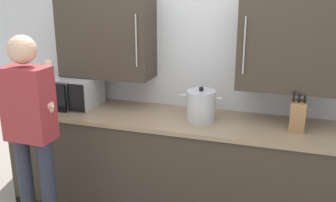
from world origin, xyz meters
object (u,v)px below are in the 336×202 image
knife_block (297,116)px  person_figure (31,127)px  microwave_oven (65,90)px  stock_pot (201,106)px

knife_block → person_figure: 1.97m
microwave_oven → stock_pot: size_ratio=1.68×
stock_pot → person_figure: person_figure is taller
microwave_oven → stock_pot: (1.29, -0.05, -0.01)m
person_figure → stock_pot: bearing=32.7°
knife_block → microwave_oven: bearing=178.8°
microwave_oven → knife_block: (2.03, -0.04, -0.02)m
person_figure → microwave_oven: bearing=104.2°
knife_block → person_figure: bearing=-158.9°
microwave_oven → stock_pot: stock_pot is taller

